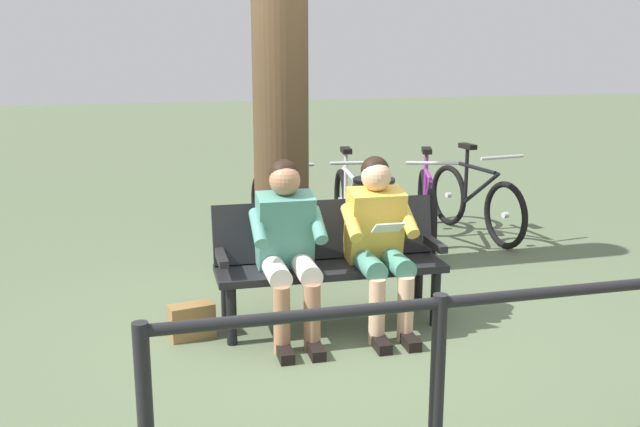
# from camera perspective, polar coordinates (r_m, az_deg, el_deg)

# --- Properties ---
(ground_plane) EXTENTS (40.00, 40.00, 0.00)m
(ground_plane) POSITION_cam_1_polar(r_m,az_deg,el_deg) (5.20, 1.11, -8.98)
(ground_plane) COLOR #566647
(bench) EXTENTS (1.61, 0.51, 0.87)m
(bench) POSITION_cam_1_polar(r_m,az_deg,el_deg) (5.17, 0.63, -3.16)
(bench) COLOR black
(bench) RESTS_ON ground
(person_reading) EXTENTS (0.50, 0.77, 1.20)m
(person_reading) POSITION_cam_1_polar(r_m,az_deg,el_deg) (5.06, 4.61, -1.71)
(person_reading) COLOR gold
(person_reading) RESTS_ON ground
(person_companion) EXTENTS (0.50, 0.77, 1.20)m
(person_companion) POSITION_cam_1_polar(r_m,az_deg,el_deg) (4.91, -2.53, -2.17)
(person_companion) COLOR #4C8C7A
(person_companion) RESTS_ON ground
(handbag) EXTENTS (0.32, 0.20, 0.24)m
(handbag) POSITION_cam_1_polar(r_m,az_deg,el_deg) (5.09, -9.95, -8.26)
(handbag) COLOR olive
(handbag) RESTS_ON ground
(tree_trunk) EXTENTS (0.46, 0.46, 3.52)m
(tree_trunk) POSITION_cam_1_polar(r_m,az_deg,el_deg) (6.03, -3.12, 11.24)
(tree_trunk) COLOR #4C3823
(tree_trunk) RESTS_ON ground
(litter_bin) EXTENTS (0.37, 0.37, 0.81)m
(litter_bin) POSITION_cam_1_polar(r_m,az_deg,el_deg) (6.44, 4.17, -0.80)
(litter_bin) COLOR slate
(litter_bin) RESTS_ON ground
(bicycle_black) EXTENTS (0.48, 1.67, 0.94)m
(bicycle_black) POSITION_cam_1_polar(r_m,az_deg,el_deg) (7.70, 12.00, 0.91)
(bicycle_black) COLOR black
(bicycle_black) RESTS_ON ground
(bicycle_silver) EXTENTS (0.65, 1.62, 0.94)m
(bicycle_silver) POSITION_cam_1_polar(r_m,az_deg,el_deg) (7.30, 8.29, 0.40)
(bicycle_silver) COLOR black
(bicycle_silver) RESTS_ON ground
(bicycle_red) EXTENTS (0.48, 1.67, 0.94)m
(bicycle_red) POSITION_cam_1_polar(r_m,az_deg,el_deg) (7.24, 2.23, 0.42)
(bicycle_red) COLOR black
(bicycle_red) RESTS_ON ground
(bicycle_purple) EXTENTS (0.48, 1.68, 0.94)m
(bicycle_purple) POSITION_cam_1_polar(r_m,az_deg,el_deg) (7.06, -3.45, 0.07)
(bicycle_purple) COLOR black
(bicycle_purple) RESTS_ON ground
(railing_fence) EXTENTS (2.73, 0.08, 0.85)m
(railing_fence) POSITION_cam_1_polar(r_m,az_deg,el_deg) (3.49, 9.22, -10.44)
(railing_fence) COLOR black
(railing_fence) RESTS_ON ground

